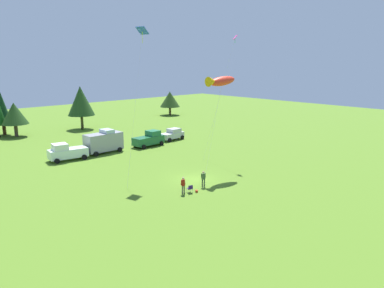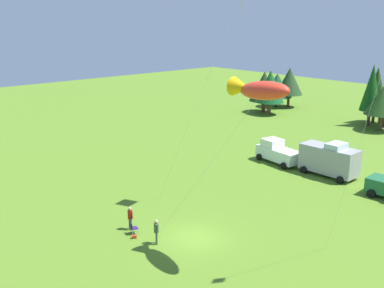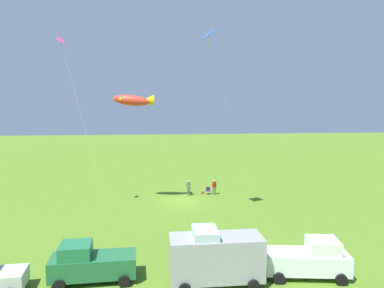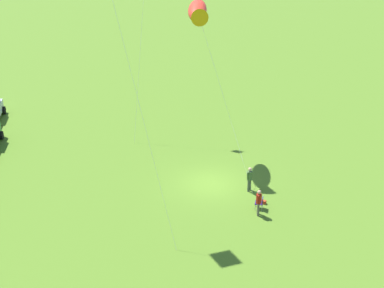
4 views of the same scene
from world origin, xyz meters
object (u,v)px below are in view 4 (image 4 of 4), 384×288
person_spectator (259,201)px  person_kite_flyer (250,177)px  backpack_on_grass (263,202)px  folding_chair (260,202)px  kite_large_fish (198,12)px

person_spectator → person_kite_flyer: bearing=-80.2°
person_spectator → backpack_on_grass: (1.28, -0.58, -0.91)m
person_kite_flyer → backpack_on_grass: size_ratio=5.44×
folding_chair → kite_large_fish: size_ratio=0.07×
folding_chair → backpack_on_grass: 0.78m
folding_chair → person_spectator: (-0.68, 0.25, 0.53)m
backpack_on_grass → kite_large_fish: 13.41m
kite_large_fish → folding_chair: bearing=-156.4°
folding_chair → backpack_on_grass: size_ratio=2.56×
person_kite_flyer → person_spectator: (-2.93, -0.10, 0.00)m
person_spectator → backpack_on_grass: person_spectator is taller
kite_large_fish → person_spectator: bearing=-159.6°
backpack_on_grass → person_kite_flyer: bearing=22.5°
person_kite_flyer → person_spectator: same height
folding_chair → backpack_on_grass: bearing=-102.6°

